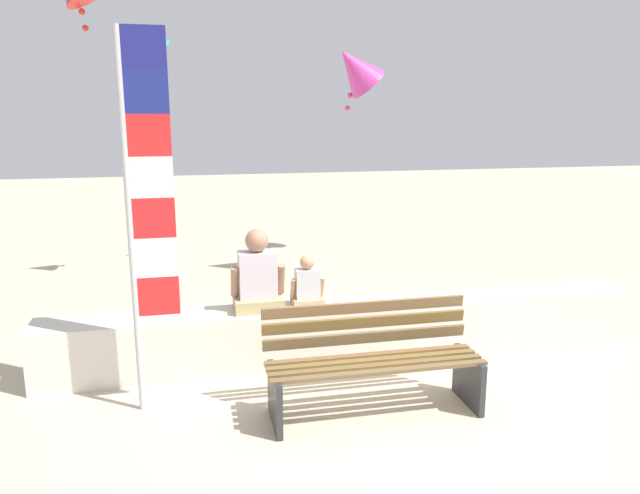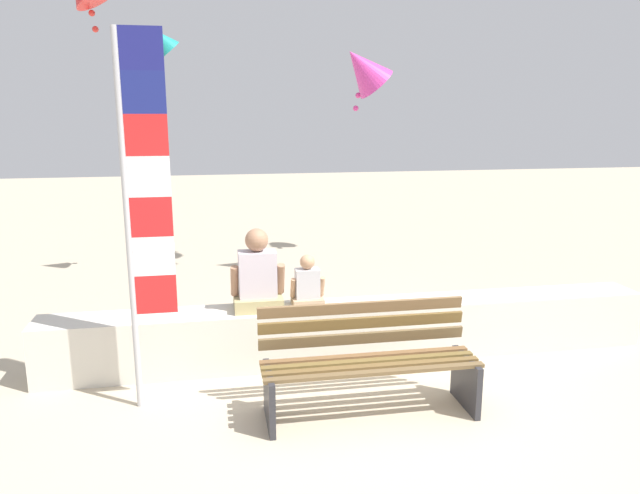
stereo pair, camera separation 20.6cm
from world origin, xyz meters
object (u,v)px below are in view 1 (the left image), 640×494
at_px(person_child, 307,286).
at_px(kite_magenta, 355,68).
at_px(flag_banner, 143,198).
at_px(person_adult, 258,278).
at_px(kite_teal, 150,40).
at_px(park_bench, 373,362).

xyz_separation_m(person_child, kite_magenta, (1.25, 2.75, 2.27)).
bearing_deg(flag_banner, person_adult, 35.81).
xyz_separation_m(person_adult, flag_banner, (-0.97, -0.70, 0.91)).
height_order(kite_teal, kite_magenta, kite_teal).
distance_m(person_adult, kite_magenta, 3.90).
distance_m(person_adult, person_child, 0.50).
bearing_deg(person_child, park_bench, -73.72).
xyz_separation_m(park_bench, person_adult, (-0.82, 1.12, 0.46)).
bearing_deg(park_bench, person_adult, 126.12).
bearing_deg(kite_teal, park_bench, -66.78).
bearing_deg(kite_magenta, flag_banner, -128.11).
relative_size(kite_teal, kite_magenta, 1.03).
bearing_deg(person_adult, kite_teal, 107.83).
relative_size(park_bench, person_child, 3.46).
distance_m(park_bench, kite_magenta, 4.76).
bearing_deg(person_child, kite_teal, 115.55).
relative_size(park_bench, person_adult, 2.25).
bearing_deg(person_child, kite_magenta, 65.60).
height_order(park_bench, person_child, person_child).
height_order(person_adult, kite_magenta, kite_magenta).
distance_m(person_adult, flag_banner, 1.50).
height_order(park_bench, flag_banner, flag_banner).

